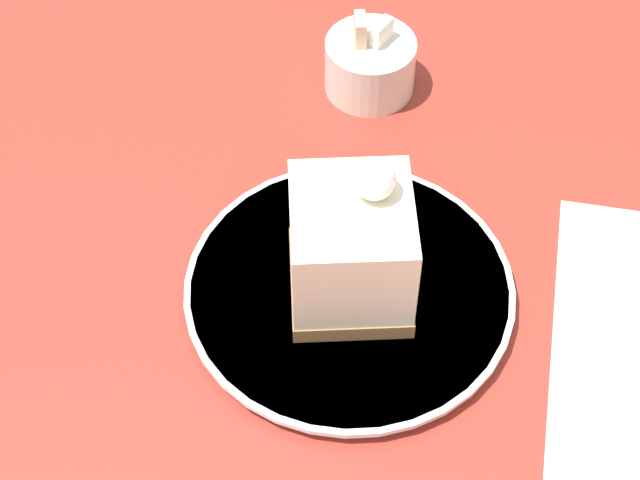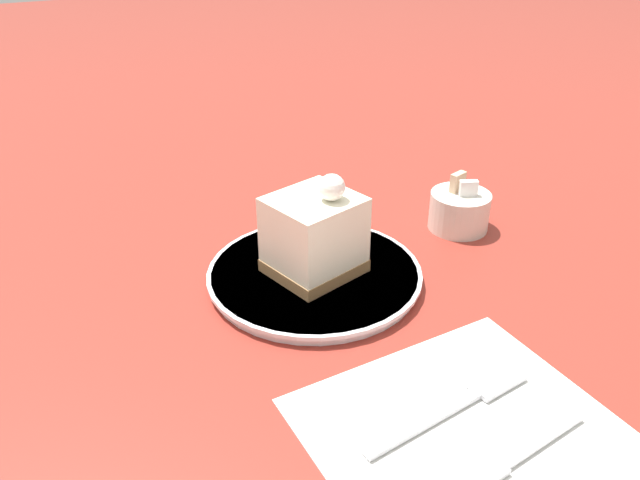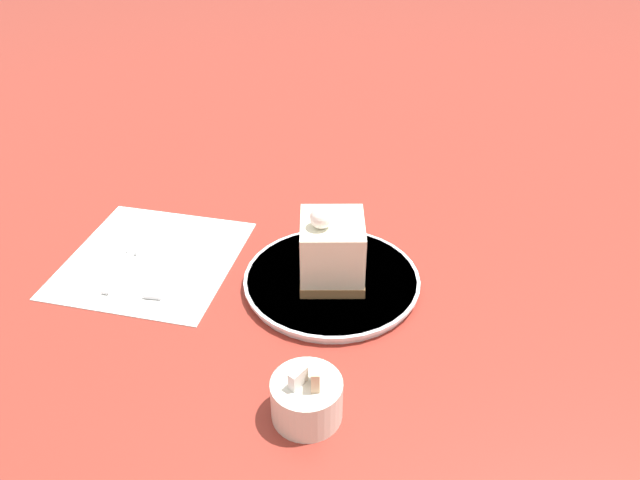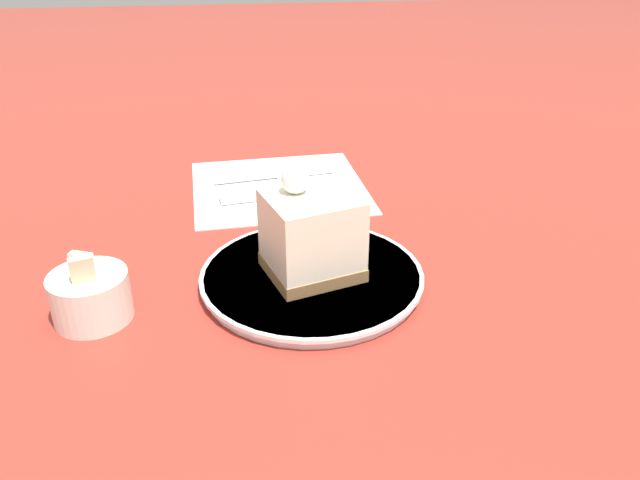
{
  "view_description": "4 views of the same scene",
  "coord_description": "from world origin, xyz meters",
  "views": [
    {
      "loc": [
        0.08,
        -0.42,
        0.57
      ],
      "look_at": [
        -0.01,
        -0.03,
        0.06
      ],
      "focal_mm": 60.0,
      "sensor_mm": 36.0,
      "label": 1
    },
    {
      "loc": [
        0.48,
        -0.25,
        0.35
      ],
      "look_at": [
        0.02,
        -0.03,
        0.06
      ],
      "focal_mm": 35.0,
      "sensor_mm": 36.0,
      "label": 2
    },
    {
      "loc": [
        -0.14,
        0.55,
        0.48
      ],
      "look_at": [
        0.02,
        -0.04,
        0.06
      ],
      "focal_mm": 35.0,
      "sensor_mm": 36.0,
      "label": 3
    },
    {
      "loc": [
        -0.5,
        0.04,
        0.32
      ],
      "look_at": [
        -0.01,
        -0.03,
        0.05
      ],
      "focal_mm": 35.0,
      "sensor_mm": 36.0,
      "label": 4
    }
  ],
  "objects": [
    {
      "name": "ground_plane",
      "position": [
        0.0,
        0.0,
        0.0
      ],
      "size": [
        4.0,
        4.0,
        0.0
      ],
      "primitive_type": "plane",
      "color": "maroon"
    },
    {
      "name": "plate",
      "position": [
        0.01,
        -0.03,
        0.01
      ],
      "size": [
        0.21,
        0.21,
        0.01
      ],
      "color": "white",
      "rests_on": "ground_plane"
    },
    {
      "name": "cake_slice",
      "position": [
        0.01,
        -0.03,
        0.05
      ],
      "size": [
        0.1,
        0.1,
        0.1
      ],
      "rotation": [
        0.0,
        0.0,
        0.28
      ],
      "color": "olive",
      "rests_on": "plate"
    },
    {
      "name": "napkin",
      "position": [
        0.24,
        -0.01,
        0.0
      ],
      "size": [
        0.22,
        0.23,
        0.0
      ],
      "rotation": [
        0.0,
        0.0,
        0.05
      ],
      "color": "white",
      "rests_on": "ground_plane"
    },
    {
      "name": "fork",
      "position": [
        0.21,
        -0.0,
        0.01
      ],
      "size": [
        0.04,
        0.16,
        0.0
      ],
      "rotation": [
        0.0,
        0.0,
        0.14
      ],
      "color": "silver",
      "rests_on": "napkin"
    },
    {
      "name": "knife",
      "position": [
        0.28,
        -0.03,
        0.01
      ],
      "size": [
        0.03,
        0.16,
        0.0
      ],
      "rotation": [
        0.0,
        0.0,
        0.14
      ],
      "color": "silver",
      "rests_on": "napkin"
    },
    {
      "name": "sugar_bowl",
      "position": [
        -0.02,
        0.17,
        0.02
      ],
      "size": [
        0.07,
        0.07,
        0.07
      ],
      "color": "silver",
      "rests_on": "ground_plane"
    }
  ]
}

